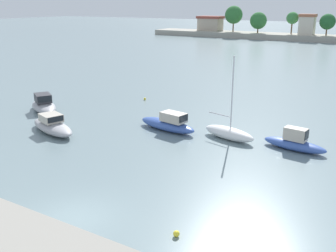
{
  "coord_description": "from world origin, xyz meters",
  "views": [
    {
      "loc": [
        12.42,
        -11.95,
        9.94
      ],
      "look_at": [
        -2.59,
        12.99,
        0.67
      ],
      "focal_mm": 41.94,
      "sensor_mm": 36.0,
      "label": 1
    }
  ],
  "objects_px": {
    "moored_boat_1": "(52,126)",
    "mooring_buoy_0": "(176,234)",
    "moored_boat_4": "(295,143)",
    "moored_boat_3": "(229,133)",
    "moored_boat_0": "(44,105)",
    "mooring_buoy_1": "(145,99)",
    "moored_boat_2": "(168,123)"
  },
  "relations": [
    {
      "from": "moored_boat_1",
      "to": "mooring_buoy_0",
      "type": "xyz_separation_m",
      "value": [
        15.67,
        -7.53,
        -0.39
      ]
    },
    {
      "from": "moored_boat_4",
      "to": "mooring_buoy_0",
      "type": "relative_size",
      "value": 15.42
    },
    {
      "from": "moored_boat_3",
      "to": "moored_boat_4",
      "type": "xyz_separation_m",
      "value": [
        4.81,
        0.28,
        0.04
      ]
    },
    {
      "from": "moored_boat_3",
      "to": "mooring_buoy_0",
      "type": "relative_size",
      "value": 21.16
    },
    {
      "from": "moored_boat_1",
      "to": "moored_boat_4",
      "type": "height_order",
      "value": "moored_boat_4"
    },
    {
      "from": "mooring_buoy_0",
      "to": "moored_boat_0",
      "type": "bearing_deg",
      "value": 151.22
    },
    {
      "from": "mooring_buoy_1",
      "to": "moored_boat_4",
      "type": "bearing_deg",
      "value": -21.1
    },
    {
      "from": "moored_boat_1",
      "to": "moored_boat_2",
      "type": "xyz_separation_m",
      "value": [
        7.65,
        5.14,
        0.04
      ]
    },
    {
      "from": "moored_boat_1",
      "to": "mooring_buoy_0",
      "type": "height_order",
      "value": "moored_boat_1"
    },
    {
      "from": "moored_boat_1",
      "to": "moored_boat_2",
      "type": "relative_size",
      "value": 1.06
    },
    {
      "from": "moored_boat_4",
      "to": "moored_boat_0",
      "type": "bearing_deg",
      "value": -168.29
    },
    {
      "from": "moored_boat_0",
      "to": "mooring_buoy_1",
      "type": "distance_m",
      "value": 10.29
    },
    {
      "from": "moored_boat_3",
      "to": "moored_boat_4",
      "type": "distance_m",
      "value": 4.82
    },
    {
      "from": "moored_boat_4",
      "to": "mooring_buoy_1",
      "type": "distance_m",
      "value": 18.42
    },
    {
      "from": "moored_boat_1",
      "to": "moored_boat_4",
      "type": "xyz_separation_m",
      "value": [
        17.45,
        5.98,
        -0.01
      ]
    },
    {
      "from": "moored_boat_4",
      "to": "moored_boat_1",
      "type": "bearing_deg",
      "value": -154.02
    },
    {
      "from": "moored_boat_2",
      "to": "moored_boat_4",
      "type": "xyz_separation_m",
      "value": [
        9.79,
        0.84,
        -0.05
      ]
    },
    {
      "from": "moored_boat_1",
      "to": "moored_boat_2",
      "type": "distance_m",
      "value": 9.22
    },
    {
      "from": "moored_boat_0",
      "to": "mooring_buoy_0",
      "type": "height_order",
      "value": "moored_boat_0"
    },
    {
      "from": "mooring_buoy_1",
      "to": "mooring_buoy_0",
      "type": "bearing_deg",
      "value": -52.58
    },
    {
      "from": "moored_boat_3",
      "to": "mooring_buoy_1",
      "type": "relative_size",
      "value": 24.52
    },
    {
      "from": "moored_boat_4",
      "to": "moored_boat_2",
      "type": "bearing_deg",
      "value": -168.06
    },
    {
      "from": "moored_boat_1",
      "to": "mooring_buoy_1",
      "type": "relative_size",
      "value": 22.96
    },
    {
      "from": "moored_boat_2",
      "to": "mooring_buoy_0",
      "type": "distance_m",
      "value": 15.01
    },
    {
      "from": "moored_boat_0",
      "to": "moored_boat_4",
      "type": "bearing_deg",
      "value": 36.36
    },
    {
      "from": "moored_boat_0",
      "to": "moored_boat_4",
      "type": "distance_m",
      "value": 23.04
    },
    {
      "from": "moored_boat_0",
      "to": "mooring_buoy_1",
      "type": "xyz_separation_m",
      "value": [
        5.78,
        8.5,
        -0.46
      ]
    },
    {
      "from": "moored_boat_2",
      "to": "mooring_buoy_1",
      "type": "xyz_separation_m",
      "value": [
        -7.39,
        7.47,
        -0.46
      ]
    },
    {
      "from": "moored_boat_4",
      "to": "mooring_buoy_1",
      "type": "xyz_separation_m",
      "value": [
        -17.18,
        6.63,
        -0.4
      ]
    },
    {
      "from": "moored_boat_3",
      "to": "mooring_buoy_1",
      "type": "height_order",
      "value": "moored_boat_3"
    },
    {
      "from": "moored_boat_3",
      "to": "moored_boat_1",
      "type": "bearing_deg",
      "value": -142.3
    },
    {
      "from": "moored_boat_1",
      "to": "moored_boat_3",
      "type": "bearing_deg",
      "value": 42.81
    }
  ]
}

